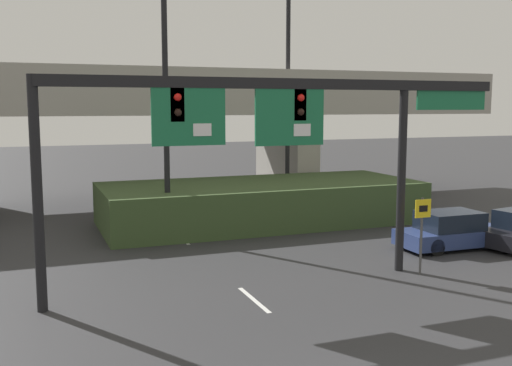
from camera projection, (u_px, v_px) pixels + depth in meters
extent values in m
cube|color=silver|center=(254.00, 300.00, 17.23)|extent=(0.14, 2.40, 0.01)
cube|color=silver|center=(182.00, 238.00, 25.16)|extent=(0.14, 2.40, 0.01)
cube|color=silver|center=(144.00, 207.00, 33.10)|extent=(0.14, 2.40, 0.01)
cylinder|color=black|center=(37.00, 195.00, 15.87)|extent=(0.28, 0.28, 6.37)
cylinder|color=black|center=(401.00, 177.00, 19.93)|extent=(0.28, 0.28, 6.37)
cube|color=black|center=(292.00, 84.00, 18.11)|extent=(14.79, 0.32, 0.32)
cube|color=black|center=(176.00, 105.00, 16.91)|extent=(0.40, 0.28, 0.95)
sphere|color=red|center=(178.00, 97.00, 16.72)|extent=(0.22, 0.22, 0.22)
sphere|color=black|center=(178.00, 112.00, 16.78)|extent=(0.22, 0.22, 0.22)
cube|color=black|center=(298.00, 105.00, 18.27)|extent=(0.40, 0.28, 0.95)
sphere|color=red|center=(301.00, 98.00, 18.08)|extent=(0.22, 0.22, 0.22)
sphere|color=black|center=(301.00, 112.00, 18.13)|extent=(0.22, 0.22, 0.22)
cube|color=#196B42|center=(189.00, 117.00, 16.98)|extent=(2.15, 0.08, 1.63)
cube|color=white|center=(202.00, 130.00, 17.12)|extent=(0.54, 0.03, 0.36)
cube|color=#196B42|center=(290.00, 117.00, 18.10)|extent=(2.25, 0.08, 1.70)
cube|color=white|center=(302.00, 130.00, 18.25)|extent=(0.56, 0.03, 0.37)
cube|color=#196B42|center=(451.00, 100.00, 20.20)|extent=(2.77, 0.07, 0.64)
cylinder|color=#4C4C4C|center=(421.00, 236.00, 19.71)|extent=(0.08, 0.08, 2.56)
cube|color=yellow|center=(423.00, 209.00, 19.55)|extent=(0.60, 0.03, 0.60)
cube|color=black|center=(423.00, 209.00, 19.53)|extent=(0.33, 0.01, 0.21)
cylinder|color=black|center=(165.00, 44.00, 24.40)|extent=(0.24, 0.24, 16.08)
cylinder|color=black|center=(288.00, 70.00, 32.44)|extent=(0.24, 0.24, 14.98)
cube|color=#A39E93|center=(140.00, 101.00, 32.87)|extent=(41.46, 8.06, 1.50)
cube|color=#A39E93|center=(153.00, 75.00, 29.18)|extent=(41.46, 0.40, 0.90)
cube|color=#A39E93|center=(286.00, 156.00, 36.43)|extent=(1.40, 6.45, 5.07)
cube|color=#384C28|center=(261.00, 203.00, 28.53)|extent=(14.93, 6.11, 1.93)
cube|color=navy|center=(453.00, 236.00, 23.46)|extent=(4.46, 1.87, 0.60)
cube|color=black|center=(450.00, 220.00, 23.31)|extent=(2.33, 1.66, 0.70)
cylinder|color=black|center=(468.00, 233.00, 24.70)|extent=(0.64, 0.23, 0.64)
cylinder|color=black|center=(495.00, 241.00, 23.21)|extent=(0.64, 0.23, 0.64)
cylinder|color=black|center=(411.00, 238.00, 23.75)|extent=(0.64, 0.23, 0.64)
cylinder|color=black|center=(436.00, 247.00, 22.26)|extent=(0.64, 0.23, 0.64)
cylinder|color=black|center=(490.00, 238.00, 23.73)|extent=(0.67, 0.32, 0.64)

